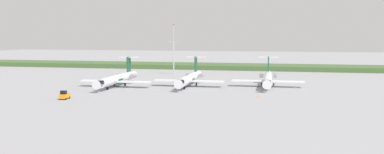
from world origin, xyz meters
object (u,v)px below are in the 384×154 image
regional_jet_nearest (117,79)px  antenna_mast (174,54)px  safety_cone_front_marker (258,96)px  baggage_tug (65,95)px  regional_jet_second (190,78)px  regional_jet_third (268,79)px

regional_jet_nearest → antenna_mast: (8.29, 40.92, 6.17)m
safety_cone_front_marker → antenna_mast: bearing=124.7°
baggage_tug → regional_jet_nearest: bearing=81.9°
regional_jet_second → baggage_tug: (-26.22, -32.27, -1.53)m
regional_jet_nearest → regional_jet_third: same height
regional_jet_third → safety_cone_front_marker: 22.57m
antenna_mast → safety_cone_front_marker: (36.77, -53.17, -8.43)m
regional_jet_nearest → regional_jet_third: 48.33m
regional_jet_nearest → safety_cone_front_marker: (45.06, -12.25, -2.26)m
regional_jet_third → safety_cone_front_marker: size_ratio=56.36×
regional_jet_nearest → baggage_tug: regional_jet_nearest is taller
regional_jet_third → baggage_tug: regional_jet_third is taller
regional_jet_second → safety_cone_front_marker: 29.03m
regional_jet_second → safety_cone_front_marker: regional_jet_second is taller
antenna_mast → baggage_tug: antenna_mast is taller
baggage_tug → safety_cone_front_marker: (48.83, 14.19, -0.73)m
regional_jet_second → antenna_mast: bearing=112.0°
regional_jet_second → antenna_mast: 38.34m
regional_jet_third → regional_jet_second: bearing=-170.2°
regional_jet_nearest → baggage_tug: bearing=-98.1°
regional_jet_second → antenna_mast: size_ratio=1.48×
regional_jet_second → antenna_mast: antenna_mast is taller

